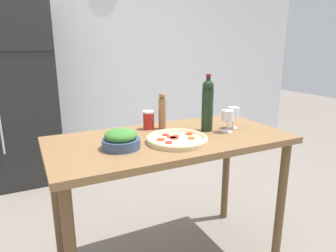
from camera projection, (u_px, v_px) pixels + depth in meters
The scene contains 10 objects.
wall_back at pixel (88, 55), 3.60m from camera, with size 6.40×0.09×2.60m.
refrigerator at pixel (23, 93), 3.06m from camera, with size 0.63×0.64×1.89m.
prep_counter at pixel (171, 155), 1.82m from camera, with size 1.43×0.70×0.88m.
wine_bottle at pixel (208, 104), 1.89m from camera, with size 0.07×0.07×0.36m.
wine_glass_near at pixel (228, 117), 1.87m from camera, with size 0.08×0.08×0.14m.
wine_glass_far at pixel (233, 113), 1.96m from camera, with size 0.08×0.08×0.14m.
pepper_mill at pixel (162, 111), 1.95m from camera, with size 0.05×0.05×0.24m.
salad_bowl at pixel (121, 139), 1.59m from camera, with size 0.20×0.20×0.11m.
homemade_pizza at pixel (177, 139), 1.70m from camera, with size 0.35×0.35×0.03m.
salt_canister at pixel (149, 120), 1.95m from camera, with size 0.07×0.07×0.12m.
Camera 1 is at (-0.77, -1.53, 1.41)m, focal length 32.00 mm.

